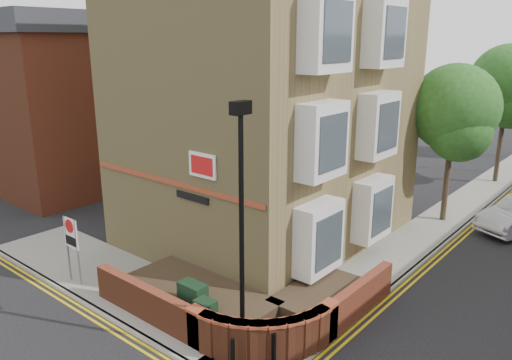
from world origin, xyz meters
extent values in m
plane|color=black|center=(0.00, 0.00, 0.00)|extent=(120.00, 120.00, 0.00)
cube|color=gray|center=(-3.50, 1.50, 0.06)|extent=(13.00, 3.00, 0.12)
cube|color=gray|center=(2.00, 16.00, 0.06)|extent=(2.00, 32.00, 0.12)
cube|color=gray|center=(-3.50, 0.00, 0.06)|extent=(13.00, 0.15, 0.12)
cube|color=gray|center=(3.00, 16.00, 0.06)|extent=(0.15, 32.00, 0.12)
cube|color=gold|center=(-3.50, -0.25, 0.01)|extent=(13.00, 0.28, 0.01)
cube|color=gold|center=(3.25, 16.00, 0.01)|extent=(0.28, 32.00, 0.01)
cube|color=#A18D55|center=(-3.00, 8.00, 5.62)|extent=(8.00, 10.00, 11.00)
cube|color=brown|center=(-3.00, 2.97, 3.32)|extent=(7.80, 0.06, 0.15)
cube|color=white|center=(-1.50, 2.96, 4.12)|extent=(1.10, 0.05, 0.75)
cube|color=black|center=(-2.00, 2.96, 3.02)|extent=(1.40, 0.04, 0.22)
cylinder|color=black|center=(1.60, 1.20, 3.12)|extent=(0.12, 0.12, 6.00)
cylinder|color=black|center=(1.60, 1.20, 0.52)|extent=(0.20, 0.20, 0.80)
cube|color=black|center=(1.60, 1.20, 6.27)|extent=(0.25, 0.50, 0.30)
cube|color=black|center=(-0.30, 1.30, 0.72)|extent=(0.80, 0.45, 1.20)
cube|color=black|center=(0.50, 1.00, 0.67)|extent=(0.55, 0.40, 1.10)
cylinder|color=black|center=(2.00, 0.40, 0.57)|extent=(0.11, 0.11, 0.90)
cylinder|color=black|center=(2.60, 1.20, 0.57)|extent=(0.11, 0.11, 0.90)
cylinder|color=slate|center=(-5.30, 0.50, 1.22)|extent=(0.06, 0.06, 2.20)
cylinder|color=slate|center=(-4.70, 0.50, 1.22)|extent=(0.06, 0.06, 2.20)
cube|color=white|center=(-5.00, 0.50, 1.82)|extent=(0.72, 0.04, 1.00)
cylinder|color=red|center=(-5.00, 0.47, 2.07)|extent=(0.44, 0.02, 0.44)
cube|color=brown|center=(-15.00, 8.00, 4.00)|extent=(6.00, 10.00, 8.00)
cube|color=#2B2D34|center=(-15.00, 8.00, 8.50)|extent=(6.40, 10.40, 1.00)
cylinder|color=#382B1E|center=(2.00, 14.00, 2.40)|extent=(0.24, 0.24, 4.55)
sphere|color=#244B19|center=(2.00, 14.00, 5.00)|extent=(3.64, 3.64, 3.64)
sphere|color=#244B19|center=(2.40, 13.70, 4.15)|extent=(2.60, 2.60, 2.60)
sphere|color=#244B19|center=(1.70, 14.40, 4.54)|extent=(2.86, 2.86, 2.86)
cylinder|color=#382B1E|center=(2.00, 22.00, 2.64)|extent=(0.24, 0.24, 5.04)
sphere|color=#244B19|center=(2.00, 22.00, 5.52)|extent=(4.03, 4.03, 4.03)
sphere|color=#244B19|center=(2.40, 21.70, 4.58)|extent=(2.88, 2.88, 2.88)
sphere|color=#244B19|center=(1.70, 22.40, 5.02)|extent=(3.17, 3.17, 3.17)
camera|label=1|loc=(8.91, -7.01, 7.73)|focal=35.00mm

